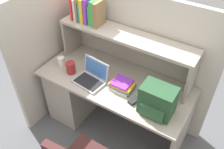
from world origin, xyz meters
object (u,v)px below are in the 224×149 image
backpack (157,101)px  snack_canister (71,68)px  laptop (92,77)px  computer_mouse (134,101)px  paper_cup (61,62)px

backpack → snack_canister: backpack is taller
laptop → backpack: (0.73, -0.03, 0.09)m
computer_mouse → paper_cup: size_ratio=0.96×
computer_mouse → snack_canister: size_ratio=0.80×
computer_mouse → paper_cup: (-0.93, 0.06, 0.04)m
paper_cup → backpack: bearing=-2.7°
snack_canister → backpack: bearing=-1.0°
laptop → paper_cup: 0.42m
snack_canister → laptop: bearing=2.7°
laptop → computer_mouse: 0.51m
backpack → snack_canister: (-0.99, 0.02, -0.07)m
laptop → computer_mouse: (0.51, -0.03, -0.03)m
backpack → paper_cup: bearing=177.3°
backpack → snack_canister: 0.99m
backpack → computer_mouse: backpack is taller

